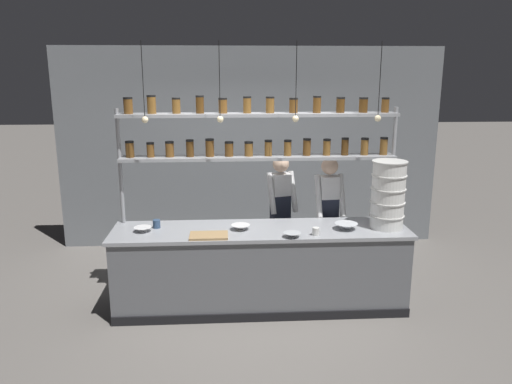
{
  "coord_description": "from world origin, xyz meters",
  "views": [
    {
      "loc": [
        -0.37,
        -5.2,
        2.61
      ],
      "look_at": [
        -0.04,
        0.2,
        1.29
      ],
      "focal_mm": 35.0,
      "sensor_mm": 36.0,
      "label": 1
    }
  ],
  "objects": [
    {
      "name": "ground_plane",
      "position": [
        0.0,
        0.0,
        0.0
      ],
      "size": [
        40.0,
        40.0,
        0.0
      ],
      "primitive_type": "plane",
      "color": "slate"
    },
    {
      "name": "back_wall",
      "position": [
        0.0,
        2.19,
        1.48
      ],
      "size": [
        5.65,
        0.12,
        2.95
      ],
      "primitive_type": "cube",
      "color": "gray",
      "rests_on": "ground_plane"
    },
    {
      "name": "prep_counter",
      "position": [
        0.0,
        -0.0,
        0.46
      ],
      "size": [
        3.25,
        0.76,
        0.92
      ],
      "color": "slate",
      "rests_on": "ground_plane"
    },
    {
      "name": "spice_shelf_unit",
      "position": [
        -0.01,
        0.33,
        1.87
      ],
      "size": [
        3.13,
        0.28,
        2.35
      ],
      "color": "#999BA0",
      "rests_on": "ground_plane"
    },
    {
      "name": "chef_left",
      "position": [
        0.31,
        0.79,
        0.91
      ],
      "size": [
        0.41,
        0.34,
        1.59
      ],
      "rotation": [
        0.0,
        0.0,
        0.28
      ],
      "color": "black",
      "rests_on": "ground_plane"
    },
    {
      "name": "chef_center",
      "position": [
        0.87,
        0.59,
        0.91
      ],
      "size": [
        0.38,
        0.3,
        1.6
      ],
      "rotation": [
        0.0,
        0.0,
        0.09
      ],
      "color": "black",
      "rests_on": "ground_plane"
    },
    {
      "name": "container_stack",
      "position": [
        1.39,
        -0.04,
        1.29
      ],
      "size": [
        0.38,
        0.38,
        0.75
      ],
      "color": "white",
      "rests_on": "prep_counter"
    },
    {
      "name": "cutting_board",
      "position": [
        -0.56,
        -0.23,
        0.93
      ],
      "size": [
        0.4,
        0.26,
        0.02
      ],
      "color": "#A88456",
      "rests_on": "prep_counter"
    },
    {
      "name": "prep_bowl_near_left",
      "position": [
        -1.27,
        -0.02,
        0.95
      ],
      "size": [
        0.19,
        0.19,
        0.05
      ],
      "color": "white",
      "rests_on": "prep_counter"
    },
    {
      "name": "prep_bowl_center_front",
      "position": [
        0.31,
        -0.3,
        0.94
      ],
      "size": [
        0.19,
        0.19,
        0.05
      ],
      "color": "#B2B7BC",
      "rests_on": "prep_counter"
    },
    {
      "name": "prep_bowl_center_back",
      "position": [
        0.93,
        -0.08,
        0.95
      ],
      "size": [
        0.25,
        0.25,
        0.07
      ],
      "color": "silver",
      "rests_on": "prep_counter"
    },
    {
      "name": "prep_bowl_near_right",
      "position": [
        -0.22,
        -0.02,
        0.95
      ],
      "size": [
        0.21,
        0.21,
        0.06
      ],
      "color": "white",
      "rests_on": "prep_counter"
    },
    {
      "name": "serving_cup_front",
      "position": [
        -1.14,
        0.11,
        0.97
      ],
      "size": [
        0.08,
        0.08,
        0.09
      ],
      "color": "#334C70",
      "rests_on": "prep_counter"
    },
    {
      "name": "serving_cup_by_board",
      "position": [
        0.56,
        -0.26,
        0.96
      ],
      "size": [
        0.07,
        0.07,
        0.09
      ],
      "color": "silver",
      "rests_on": "prep_counter"
    },
    {
      "name": "pendant_light_row",
      "position": [
        -0.0,
        0.0,
        2.17
      ],
      "size": [
        2.5,
        0.07,
        0.82
      ],
      "color": "black"
    }
  ]
}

